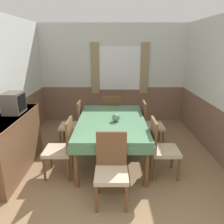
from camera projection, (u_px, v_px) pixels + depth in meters
name	position (u px, v px, depth m)	size (l,w,h in m)	color
wall_back	(113.00, 74.00, 5.88)	(4.24, 0.10, 2.60)	silver
dining_table	(111.00, 125.00, 3.99)	(1.24, 1.98, 0.76)	#4C7A56
chair_right_far	(149.00, 123.00, 4.56)	(0.44, 0.44, 0.96)	brown
chair_head_window	(111.00, 114.00, 5.14)	(0.44, 0.44, 0.96)	brown
chair_left_far	(73.00, 123.00, 4.56)	(0.44, 0.44, 0.96)	brown
chair_left_near	(62.00, 146.00, 3.50)	(0.44, 0.44, 0.96)	brown
chair_right_near	(160.00, 146.00, 3.51)	(0.44, 0.44, 0.96)	brown
chair_head_near	(111.00, 166.00, 2.93)	(0.44, 0.44, 0.96)	brown
sideboard	(11.00, 144.00, 3.60)	(0.46, 1.61, 0.98)	brown
tv	(13.00, 103.00, 3.60)	(0.29, 0.37, 0.35)	#51473D
vase	(115.00, 118.00, 3.86)	(0.14, 0.14, 0.14)	slate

